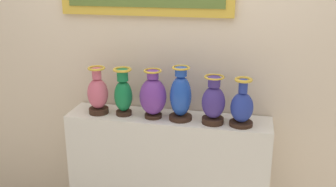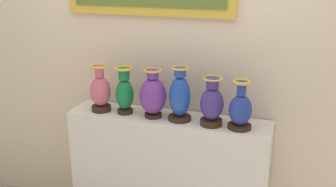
% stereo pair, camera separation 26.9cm
% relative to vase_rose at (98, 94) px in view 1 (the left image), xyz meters
% --- Properties ---
extents(display_shelf, '(1.42, 0.31, 0.94)m').
position_rel_vase_rose_xyz_m(display_shelf, '(0.50, 0.03, -0.61)').
color(display_shelf, silver).
rests_on(display_shelf, ground_plane).
extents(back_wall, '(3.54, 0.14, 2.88)m').
position_rel_vase_rose_xyz_m(back_wall, '(0.49, 0.25, 0.37)').
color(back_wall, beige).
rests_on(back_wall, ground_plane).
extents(vase_rose, '(0.14, 0.14, 0.34)m').
position_rel_vase_rose_xyz_m(vase_rose, '(0.00, 0.00, 0.00)').
color(vase_rose, '#382319').
rests_on(vase_rose, display_shelf).
extents(vase_emerald, '(0.13, 0.13, 0.34)m').
position_rel_vase_rose_xyz_m(vase_emerald, '(0.18, 0.01, 0.01)').
color(vase_emerald, '#382319').
rests_on(vase_emerald, display_shelf).
extents(vase_violet, '(0.18, 0.18, 0.34)m').
position_rel_vase_rose_xyz_m(vase_violet, '(0.40, 0.00, 0.01)').
color(vase_violet, '#382319').
rests_on(vase_violet, display_shelf).
extents(vase_sapphire, '(0.16, 0.16, 0.37)m').
position_rel_vase_rose_xyz_m(vase_sapphire, '(0.59, 0.00, 0.02)').
color(vase_sapphire, '#382319').
rests_on(vase_sapphire, display_shelf).
extents(vase_indigo, '(0.15, 0.15, 0.33)m').
position_rel_vase_rose_xyz_m(vase_indigo, '(0.81, -0.01, 0.00)').
color(vase_indigo, '#382319').
rests_on(vase_indigo, display_shelf).
extents(vase_cobalt, '(0.15, 0.15, 0.32)m').
position_rel_vase_rose_xyz_m(vase_cobalt, '(1.00, -0.01, -0.02)').
color(vase_cobalt, '#382319').
rests_on(vase_cobalt, display_shelf).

